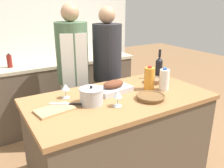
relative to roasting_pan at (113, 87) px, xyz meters
The scene contains 18 objects.
kitchen_island 0.50m from the roasting_pan, 97.82° to the right, with size 1.60×0.86×0.89m.
back_counter 1.45m from the roasting_pan, 90.76° to the left, with size 2.06×0.60×0.91m.
back_wall 1.76m from the roasting_pan, 90.60° to the left, with size 2.56×0.10×2.55m.
roasting_pan is the anchor object (origin of this frame).
wicker_basket 0.36m from the roasting_pan, 60.67° to the right, with size 0.25×0.25×0.04m.
cutting_board 0.61m from the roasting_pan, 169.05° to the right, with size 0.31×0.21×0.02m.
stock_pot 0.33m from the roasting_pan, 154.85° to the right, with size 0.20×0.20×0.16m.
mixing_bowl 0.48m from the roasting_pan, ahead, with size 0.18×0.18×0.05m.
juice_jug 0.35m from the roasting_pan, 19.89° to the right, with size 0.10×0.10×0.23m.
milk_jug 0.48m from the roasting_pan, 25.59° to the right, with size 0.09×0.09×0.22m.
wine_bottle_green 0.65m from the roasting_pan, ahead, with size 0.07×0.07×0.31m.
wine_glass_left 0.44m from the roasting_pan, 168.34° to the left, with size 0.07×0.07×0.13m.
wine_glass_right 0.33m from the roasting_pan, 115.83° to the right, with size 0.07×0.07×0.13m.
knife_chef 0.50m from the roasting_pan, behind, with size 0.23×0.17×0.01m.
condiment_bottle_tall 1.51m from the roasting_pan, 76.25° to the left, with size 0.06×0.06×0.21m.
condiment_bottle_short 1.48m from the roasting_pan, 117.46° to the left, with size 0.06×0.06×0.17m.
person_cook_aproned 0.72m from the roasting_pan, 98.29° to the left, with size 0.36×0.38×1.67m.
person_cook_guest 0.71m from the roasting_pan, 64.44° to the left, with size 0.34×0.34×1.63m.
Camera 1 is at (-1.06, -1.61, 1.68)m, focal length 38.00 mm.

